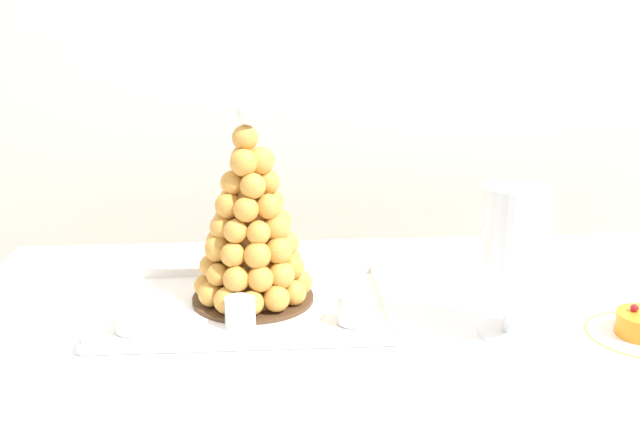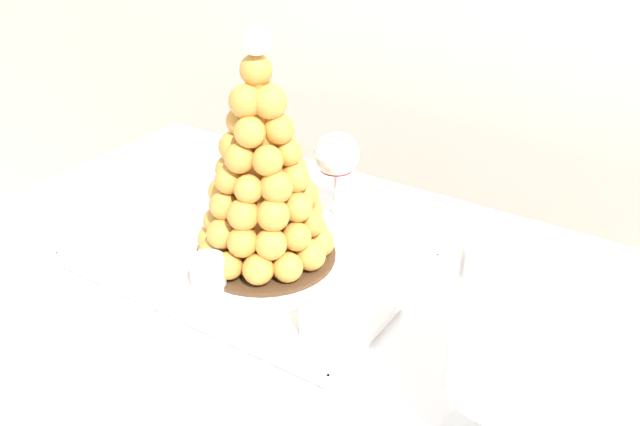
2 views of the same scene
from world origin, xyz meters
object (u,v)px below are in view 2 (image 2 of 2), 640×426
dessert_cup_centre (318,318)px  macaron_goblet (507,327)px  dessert_cup_mid_left (209,274)px  creme_brulee_ramekin (162,229)px  wine_glass (336,157)px  serving_tray (247,263)px  dessert_cup_left (121,239)px  croquembouche (262,178)px

dessert_cup_centre → macaron_goblet: bearing=-10.0°
dessert_cup_centre → dessert_cup_mid_left: bearing=-179.6°
creme_brulee_ramekin → wine_glass: (0.22, 0.23, 0.10)m
creme_brulee_ramekin → wine_glass: bearing=46.6°
serving_tray → wine_glass: 0.25m
dessert_cup_left → dessert_cup_centre: (0.39, 0.01, -0.00)m
dessert_cup_mid_left → creme_brulee_ramekin: bearing=156.8°
creme_brulee_ramekin → macaron_goblet: (0.64, -0.12, 0.15)m
dessert_cup_left → dessert_cup_mid_left: dessert_cup_left is taller
creme_brulee_ramekin → croquembouche: bearing=12.2°
dessert_cup_left → creme_brulee_ramekin: dessert_cup_left is taller
dessert_cup_centre → macaron_goblet: macaron_goblet is taller
dessert_cup_mid_left → croquembouche: bearing=80.1°
dessert_cup_centre → dessert_cup_left: bearing=-179.2°
croquembouche → dessert_cup_mid_left: (-0.02, -0.12, -0.12)m
dessert_cup_mid_left → serving_tray: bearing=87.1°
dessert_cup_left → creme_brulee_ramekin: size_ratio=0.58×
serving_tray → creme_brulee_ramekin: size_ratio=5.26×
dessert_cup_left → creme_brulee_ramekin: (0.01, 0.08, -0.02)m
dessert_cup_left → wine_glass: (0.23, 0.31, 0.09)m
croquembouche → creme_brulee_ramekin: (-0.20, -0.04, -0.13)m
creme_brulee_ramekin → dessert_cup_centre: bearing=-11.2°
dessert_cup_mid_left → creme_brulee_ramekin: size_ratio=0.53×
serving_tray → dessert_cup_mid_left: 0.09m
croquembouche → dessert_cup_centre: (0.18, -0.12, -0.12)m
serving_tray → dessert_cup_mid_left: (-0.00, -0.09, 0.03)m
dessert_cup_mid_left → wine_glass: wine_glass is taller
dessert_cup_left → dessert_cup_centre: dessert_cup_left is taller
macaron_goblet → croquembouche: bearing=159.9°
serving_tray → macaron_goblet: bearing=-16.1°
dessert_cup_mid_left → dessert_cup_centre: bearing=0.4°
creme_brulee_ramekin → wine_glass: size_ratio=0.60×
creme_brulee_ramekin → macaron_goblet: bearing=-10.7°
croquembouche → macaron_goblet: croquembouche is taller
creme_brulee_ramekin → macaron_goblet: 0.67m
dessert_cup_left → wine_glass: 0.39m
croquembouche → dessert_cup_mid_left: bearing=-99.9°
creme_brulee_ramekin → serving_tray: bearing=3.8°
creme_brulee_ramekin → dessert_cup_mid_left: bearing=-23.2°
dessert_cup_mid_left → wine_glass: size_ratio=0.32×
croquembouche → creme_brulee_ramekin: croquembouche is taller
serving_tray → creme_brulee_ramekin: 0.18m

